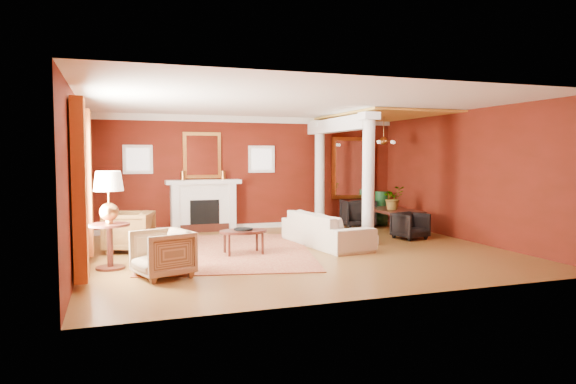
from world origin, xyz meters
name	(u,v)px	position (x,y,z in m)	size (l,w,h in m)	color
ground	(298,251)	(0.00, 0.00, 0.00)	(8.00, 8.00, 0.00)	brown
room_shell	(298,149)	(0.00, 0.00, 2.02)	(8.04, 7.04, 2.92)	#5D160D
fireplace	(204,206)	(-1.30, 3.32, 0.65)	(1.85, 0.42, 1.29)	white
overmantel_mirror	(202,155)	(-1.30, 3.45, 1.90)	(0.95, 0.07, 1.15)	gold
flank_window_left	(138,159)	(-2.85, 3.46, 1.80)	(0.70, 0.07, 0.70)	white
flank_window_right	(262,159)	(0.25, 3.46, 1.80)	(0.70, 0.07, 0.70)	white
left_window	(82,185)	(-3.89, -0.60, 1.42)	(0.21, 2.55, 2.60)	white
column_front	(368,177)	(1.70, 0.30, 1.43)	(0.36, 0.36, 2.80)	white
column_back	(320,173)	(1.70, 3.00, 1.43)	(0.36, 0.36, 2.80)	white
header_beam	(337,125)	(1.70, 1.90, 2.62)	(0.30, 3.20, 0.32)	white
amber_ceiling	(383,115)	(2.85, 1.75, 2.87)	(2.30, 3.40, 0.04)	gold
dining_mirror	(354,168)	(2.90, 3.45, 1.55)	(1.30, 0.07, 1.70)	gold
chandelier	(384,141)	(2.90, 1.80, 2.25)	(0.60, 0.62, 0.75)	#A46E33
crown_trim	(252,120)	(0.00, 3.46, 2.82)	(8.00, 0.08, 0.16)	white
base_trim	(253,226)	(0.00, 3.46, 0.06)	(8.00, 0.08, 0.12)	white
rug	(230,251)	(-1.27, 0.42, 0.01)	(3.08, 4.11, 0.02)	maroon
sofa	(326,223)	(0.80, 0.46, 0.46)	(2.37, 0.69, 0.93)	beige
armchair_leopard	(129,229)	(-3.16, 1.06, 0.44)	(0.85, 0.80, 0.88)	black
armchair_stripe	(163,251)	(-2.73, -1.36, 0.41)	(0.79, 0.74, 0.81)	tan
coffee_table	(243,233)	(-1.09, 0.04, 0.42)	(0.92, 0.92, 0.47)	black
coffee_book	(243,225)	(-1.09, 0.04, 0.57)	(0.16, 0.02, 0.21)	black
side_table	(109,202)	(-3.50, -0.48, 1.12)	(0.65, 0.65, 1.63)	black
dining_table	(394,214)	(3.13, 1.65, 0.45)	(1.62, 0.57, 0.90)	black
dining_chair_near	(410,225)	(2.93, 0.59, 0.33)	(0.64, 0.60, 0.66)	black
dining_chair_far	(357,212)	(2.69, 2.78, 0.41)	(0.79, 0.74, 0.81)	black
green_urn	(381,212)	(3.50, 2.94, 0.37)	(0.39, 0.39, 0.93)	#15431F
potted_plant	(393,187)	(3.06, 1.59, 1.13)	(0.52, 0.58, 0.45)	#26591E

